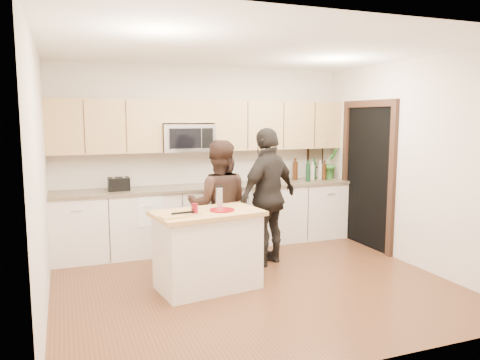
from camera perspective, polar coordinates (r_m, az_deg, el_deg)
name	(u,v)px	position (r m, az deg, el deg)	size (l,w,h in m)	color
floor	(253,283)	(5.67, 1.56, -12.46)	(4.50, 4.50, 0.00)	brown
room_shell	(253,137)	(5.33, 1.63, 5.28)	(4.52, 4.02, 2.71)	beige
back_cabinetry	(210,216)	(7.07, -3.65, -4.42)	(4.50, 0.66, 0.94)	silver
upper_cabinetry	(209,124)	(7.07, -3.84, 6.77)	(4.50, 0.33, 0.75)	tan
microwave	(187,138)	(6.94, -6.46, 5.13)	(0.76, 0.41, 0.40)	silver
doorway	(368,171)	(7.26, 15.30, 1.12)	(0.06, 1.25, 2.20)	black
framed_picture	(315,157)	(8.00, 9.13, 2.76)	(0.30, 0.03, 0.38)	black
dish_towel	(149,201)	(6.62, -11.08, -2.49)	(0.34, 0.60, 0.48)	white
island	(208,249)	(5.40, -3.95, -8.45)	(1.29, 0.86, 0.90)	silver
red_plate	(222,210)	(5.31, -2.20, -3.67)	(0.28, 0.28, 0.02)	maroon
box_grater	(219,197)	(5.37, -2.56, -2.03)	(0.08, 0.06, 0.26)	silver
drink_glass	(195,208)	(5.20, -5.56, -3.44)	(0.07, 0.07, 0.11)	maroon
cutting_board	(173,217)	(5.01, -8.18, -4.45)	(0.26, 0.19, 0.02)	tan
tongs	(183,213)	(5.11, -7.00, -3.98)	(0.26, 0.03, 0.02)	black
knife	(195,214)	(5.07, -5.55, -4.13)	(0.19, 0.02, 0.01)	silver
toaster	(119,184)	(6.69, -14.56, -0.48)	(0.29, 0.22, 0.19)	black
bottle_cluster	(311,170)	(7.66, 8.67, 1.24)	(0.52, 0.33, 0.36)	#351A09
orchid	(330,163)	(7.85, 10.96, 2.03)	(0.28, 0.23, 0.52)	#397B31
woman_left	(224,206)	(6.51, -1.97, -3.17)	(0.53, 0.35, 1.46)	black
woman_center	(219,205)	(6.01, -2.62, -3.07)	(0.81, 0.63, 1.67)	black
woman_right	(268,196)	(6.21, 3.47, -2.01)	(1.07, 0.44, 1.82)	black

